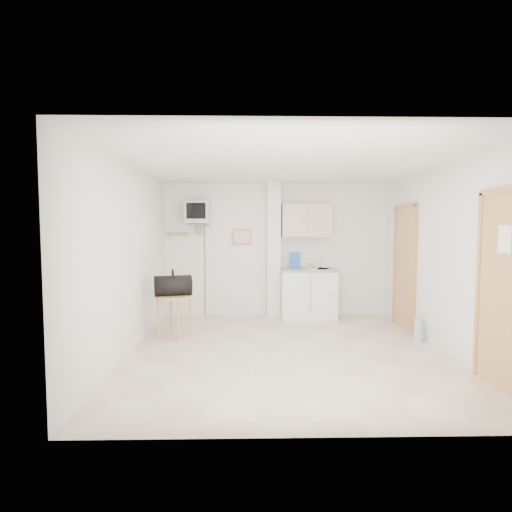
{
  "coord_description": "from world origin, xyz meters",
  "views": [
    {
      "loc": [
        -0.53,
        -5.3,
        1.66
      ],
      "look_at": [
        -0.41,
        0.6,
        1.25
      ],
      "focal_mm": 28.0,
      "sensor_mm": 36.0,
      "label": 1
    }
  ],
  "objects_px": {
    "crt_television": "(198,213)",
    "duffel_bag": "(173,285)",
    "round_table": "(174,302)",
    "water_bottle": "(418,330)"
  },
  "relations": [
    {
      "from": "duffel_bag",
      "to": "round_table",
      "type": "bearing_deg",
      "value": -37.76
    },
    {
      "from": "round_table",
      "to": "water_bottle",
      "type": "relative_size",
      "value": 1.7
    },
    {
      "from": "crt_television",
      "to": "round_table",
      "type": "xyz_separation_m",
      "value": [
        -0.2,
        -1.32,
        -1.38
      ]
    },
    {
      "from": "crt_television",
      "to": "duffel_bag",
      "type": "distance_m",
      "value": 1.75
    },
    {
      "from": "round_table",
      "to": "duffel_bag",
      "type": "relative_size",
      "value": 1.06
    },
    {
      "from": "duffel_bag",
      "to": "water_bottle",
      "type": "height_order",
      "value": "duffel_bag"
    },
    {
      "from": "crt_television",
      "to": "round_table",
      "type": "relative_size",
      "value": 3.33
    },
    {
      "from": "crt_television",
      "to": "water_bottle",
      "type": "relative_size",
      "value": 5.64
    },
    {
      "from": "water_bottle",
      "to": "duffel_bag",
      "type": "bearing_deg",
      "value": 175.76
    },
    {
      "from": "round_table",
      "to": "crt_television",
      "type": "bearing_deg",
      "value": 81.4
    }
  ]
}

